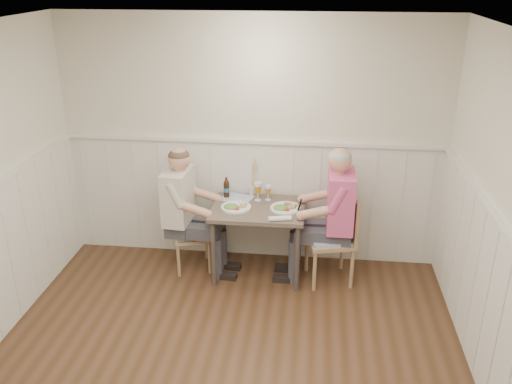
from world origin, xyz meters
TOP-DOWN VIEW (x-y plane):
  - room_shell at (0.00, 0.00)m, footprint 4.04×4.54m
  - wainscot at (0.00, 0.69)m, footprint 4.00×4.49m
  - dining_table at (0.11, 1.84)m, footprint 0.93×0.70m
  - chair_right at (0.90, 1.80)m, footprint 0.53×0.53m
  - chair_left at (-0.64, 1.85)m, footprint 0.46×0.46m
  - man_in_pink at (0.88, 1.79)m, footprint 0.66×0.46m
  - diner_cream at (-0.66, 1.81)m, footprint 0.66×0.46m
  - plate_man at (0.38, 1.82)m, footprint 0.31×0.31m
  - plate_diner at (-0.12, 1.78)m, footprint 0.30×0.30m
  - beer_glass_a at (0.19, 2.03)m, footprint 0.06×0.06m
  - beer_glass_b at (0.09, 2.01)m, footprint 0.08×0.08m
  - beer_bottle at (-0.25, 2.06)m, footprint 0.06×0.06m
  - rolled_napkin at (0.35, 1.55)m, footprint 0.22×0.10m
  - grass_vase at (0.01, 2.15)m, footprint 0.05×0.05m
  - gingham_mat at (-0.14, 2.03)m, footprint 0.38×0.34m

SIDE VIEW (x-z plane):
  - chair_left at x=-0.64m, z-range 0.03..0.82m
  - chair_right at x=0.90m, z-range 0.04..0.97m
  - diner_cream at x=-0.66m, z-range -0.11..1.27m
  - man_in_pink at x=0.88m, z-range -0.12..1.32m
  - dining_table at x=0.11m, z-range 0.27..1.02m
  - wainscot at x=0.00m, z-range 0.02..1.36m
  - gingham_mat at x=-0.14m, z-range 0.75..0.76m
  - plate_diner at x=-0.12m, z-range 0.74..0.81m
  - rolled_napkin at x=0.35m, z-range 0.75..0.80m
  - plate_man at x=0.38m, z-range 0.74..0.81m
  - beer_bottle at x=-0.25m, z-range 0.74..0.96m
  - beer_glass_a at x=0.19m, z-range 0.78..0.94m
  - beer_glass_b at x=0.09m, z-range 0.78..0.98m
  - grass_vase at x=0.01m, z-range 0.73..1.16m
  - room_shell at x=0.00m, z-range 0.22..2.82m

